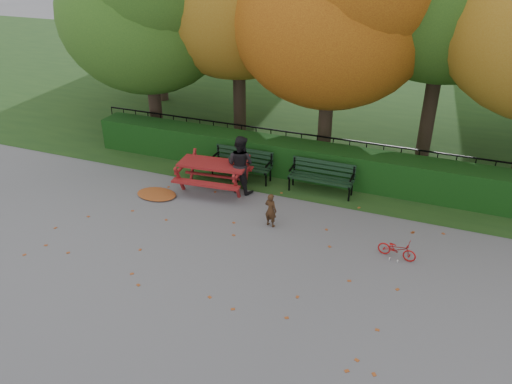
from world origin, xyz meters
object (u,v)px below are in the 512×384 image
at_px(picnic_table, 213,169).
at_px(bicycle, 397,249).
at_px(tree_a, 150,3).
at_px(bench_right, 322,175).
at_px(bench_left, 242,162).
at_px(adult, 240,164).
at_px(tree_c, 343,0).
at_px(child, 271,210).

bearing_deg(picnic_table, bicycle, -21.45).
height_order(tree_a, bicycle, tree_a).
bearing_deg(bicycle, bench_right, 53.19).
bearing_deg(bench_left, bicycle, -27.27).
bearing_deg(bicycle, adult, 78.63).
relative_size(bench_right, bicycle, 2.08).
xyz_separation_m(tree_c, bench_left, (-2.13, -2.26, -4.30)).
distance_m(bench_right, picnic_table, 3.02).
bearing_deg(tree_a, bench_right, -16.61).
bearing_deg(bench_right, child, -107.03).
distance_m(child, bicycle, 3.12).
relative_size(bench_left, bench_right, 1.00).
bearing_deg(adult, tree_c, -112.36).
bearing_deg(child, tree_c, -82.16).
height_order(tree_a, tree_c, tree_c).
xyz_separation_m(bench_left, picnic_table, (-0.46, -0.98, 0.12)).
distance_m(bench_right, adult, 2.28).
relative_size(tree_c, bicycle, 9.24).
bearing_deg(tree_a, bench_left, -25.76).
bearing_deg(bench_left, adult, -70.44).
bearing_deg(bench_left, tree_a, 154.24).
relative_size(bench_left, adult, 1.09).
distance_m(tree_c, picnic_table, 5.90).
height_order(tree_a, picnic_table, tree_a).
distance_m(tree_c, child, 6.29).
xyz_separation_m(bench_right, adult, (-2.12, -0.80, 0.31)).
xyz_separation_m(bench_left, bench_right, (2.40, 0.00, 0.00)).
relative_size(bench_right, picnic_table, 0.88).
bearing_deg(bench_right, bicycle, -45.79).
distance_m(tree_a, bicycle, 10.64).
height_order(tree_a, adult, tree_a).
bearing_deg(picnic_table, tree_a, 134.65).
height_order(picnic_table, bicycle, picnic_table).
bearing_deg(adult, bicycle, 168.43).
distance_m(adult, bicycle, 4.87).
height_order(tree_c, child, tree_c).
height_order(tree_c, bicycle, tree_c).
bearing_deg(adult, bench_right, -150.48).
bearing_deg(bench_left, picnic_table, -114.91).
distance_m(picnic_table, bicycle, 5.49).
height_order(child, bicycle, child).
xyz_separation_m(bench_left, child, (1.71, -2.24, -0.07)).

